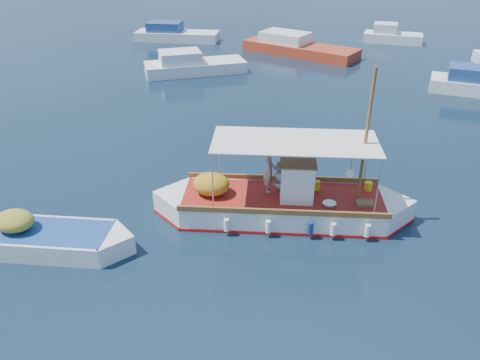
# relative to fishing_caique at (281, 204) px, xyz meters

# --- Properties ---
(ground) EXTENTS (160.00, 160.00, 0.00)m
(ground) POSITION_rel_fishing_caique_xyz_m (-0.38, -0.00, -0.50)
(ground) COLOR black
(ground) RESTS_ON ground
(fishing_caique) EXTENTS (9.24, 3.61, 5.72)m
(fishing_caique) POSITION_rel_fishing_caique_xyz_m (0.00, 0.00, 0.00)
(fishing_caique) COLOR white
(fishing_caique) RESTS_ON ground
(dinghy) EXTENTS (6.19, 2.36, 1.52)m
(dinghy) POSITION_rel_fishing_caique_xyz_m (-7.29, -3.70, -0.19)
(dinghy) COLOR white
(dinghy) RESTS_ON ground
(bg_boat_nw) EXTENTS (7.21, 5.48, 1.80)m
(bg_boat_nw) POSITION_rel_fishing_caique_xyz_m (-8.99, 16.62, -0.01)
(bg_boat_nw) COLOR silver
(bg_boat_nw) RESTS_ON ground
(bg_boat_n) EXTENTS (9.68, 5.96, 1.80)m
(bg_boat_n) POSITION_rel_fishing_caique_xyz_m (-2.60, 23.81, -0.01)
(bg_boat_n) COLOR #AA351C
(bg_boat_n) RESTS_ON ground
(bg_boat_far_w) EXTENTS (7.52, 3.00, 1.80)m
(bg_boat_far_w) POSITION_rel_fishing_caique_xyz_m (-13.86, 26.07, -0.01)
(bg_boat_far_w) COLOR silver
(bg_boat_far_w) RESTS_ON ground
(bg_boat_far_n) EXTENTS (5.05, 2.33, 1.80)m
(bg_boat_far_n) POSITION_rel_fishing_caique_xyz_m (4.93, 29.88, -0.01)
(bg_boat_far_n) COLOR silver
(bg_boat_far_n) RESTS_ON ground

